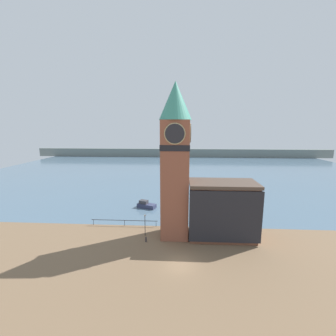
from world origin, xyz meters
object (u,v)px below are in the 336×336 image
(boat_near, at_px, (146,205))
(clock_tower, at_px, (175,158))
(pier_building, at_px, (222,210))
(lamp_post, at_px, (145,221))
(mooring_bollard_near, at_px, (146,239))

(boat_near, bearing_deg, clock_tower, -41.31)
(pier_building, bearing_deg, lamp_post, -178.35)
(clock_tower, xyz_separation_m, lamp_post, (-4.96, -0.33, -10.53))
(mooring_bollard_near, bearing_deg, pier_building, 11.62)
(clock_tower, height_order, pier_building, clock_tower)
(pier_building, relative_size, lamp_post, 2.93)
(boat_near, xyz_separation_m, lamp_post, (1.92, -13.27, 2.00))
(clock_tower, distance_m, lamp_post, 11.65)
(mooring_bollard_near, distance_m, lamp_post, 3.09)
(clock_tower, height_order, boat_near, clock_tower)
(boat_near, height_order, mooring_bollard_near, boat_near)
(boat_near, bearing_deg, pier_building, -20.78)
(pier_building, distance_m, mooring_bollard_near, 13.17)
(mooring_bollard_near, bearing_deg, lamp_post, 102.47)
(mooring_bollard_near, bearing_deg, boat_near, 98.83)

